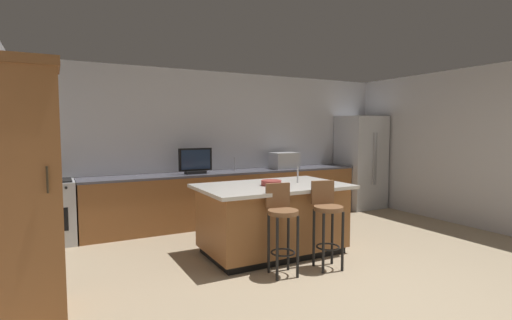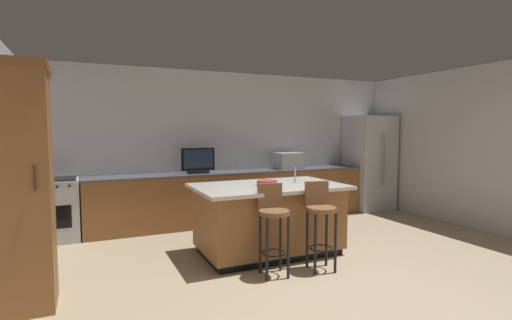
{
  "view_description": "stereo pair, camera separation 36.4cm",
  "coord_description": "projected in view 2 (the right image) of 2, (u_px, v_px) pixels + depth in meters",
  "views": [
    {
      "loc": [
        -2.81,
        -2.42,
        1.63
      ],
      "look_at": [
        -0.11,
        2.67,
        1.17
      ],
      "focal_mm": 26.84,
      "sensor_mm": 36.0,
      "label": 1
    },
    {
      "loc": [
        -2.48,
        -2.58,
        1.63
      ],
      "look_at": [
        -0.11,
        2.67,
        1.17
      ],
      "focal_mm": 26.84,
      "sensor_mm": 36.0,
      "label": 2
    }
  ],
  "objects": [
    {
      "name": "fruit_bowl",
      "position": [
        267.0,
        183.0,
        4.92
      ],
      "size": [
        0.26,
        0.26,
        0.07
      ],
      "primitive_type": "cylinder",
      "color": "#993833",
      "rests_on": "kitchen_island"
    },
    {
      "name": "bar_stool_right",
      "position": [
        320.0,
        217.0,
        4.43
      ],
      "size": [
        0.34,
        0.36,
        1.02
      ],
      "rotation": [
        0.0,
        0.0,
        -0.18
      ],
      "color": "brown",
      "rests_on": "ground_plane"
    },
    {
      "name": "cabinet_tower",
      "position": [
        18.0,
        183.0,
        3.41
      ],
      "size": [
        0.58,
        0.6,
        2.22
      ],
      "color": "brown",
      "rests_on": "ground_plane"
    },
    {
      "name": "wall_back",
      "position": [
        231.0,
        146.0,
        7.04
      ],
      "size": [
        7.14,
        0.12,
        2.65
      ],
      "primitive_type": "cube",
      "color": "#BCBCC1",
      "rests_on": "ground_plane"
    },
    {
      "name": "microwave",
      "position": [
        289.0,
        161.0,
        7.13
      ],
      "size": [
        0.48,
        0.36,
        0.3
      ],
      "primitive_type": "cube",
      "color": "#B7BABF",
      "rests_on": "counter_back"
    },
    {
      "name": "sink_faucet_back",
      "position": [
        238.0,
        164.0,
        6.83
      ],
      "size": [
        0.02,
        0.02,
        0.24
      ],
      "primitive_type": "cylinder",
      "color": "#B2B2B7",
      "rests_on": "counter_back"
    },
    {
      "name": "tv_remote",
      "position": [
        268.0,
        185.0,
        4.91
      ],
      "size": [
        0.11,
        0.17,
        0.02
      ],
      "primitive_type": "cube",
      "rotation": [
        0.0,
        0.0,
        -0.41
      ],
      "color": "black",
      "rests_on": "kitchen_island"
    },
    {
      "name": "range_oven",
      "position": [
        53.0,
        210.0,
        5.57
      ],
      "size": [
        0.7,
        0.63,
        0.92
      ],
      "color": "#B7BABF",
      "rests_on": "ground_plane"
    },
    {
      "name": "sink_faucet_island",
      "position": [
        295.0,
        175.0,
        5.14
      ],
      "size": [
        0.02,
        0.02,
        0.22
      ],
      "primitive_type": "cylinder",
      "color": "#B2B2B7",
      "rests_on": "kitchen_island"
    },
    {
      "name": "bar_stool_left",
      "position": [
        273.0,
        220.0,
        4.25
      ],
      "size": [
        0.34,
        0.36,
        1.02
      ],
      "rotation": [
        0.0,
        0.0,
        -0.13
      ],
      "color": "brown",
      "rests_on": "ground_plane"
    },
    {
      "name": "counter_back",
      "position": [
        235.0,
        196.0,
        6.74
      ],
      "size": [
        4.97,
        0.62,
        0.9
      ],
      "color": "brown",
      "rests_on": "ground_plane"
    },
    {
      "name": "refrigerator",
      "position": [
        369.0,
        163.0,
        7.83
      ],
      "size": [
        0.84,
        0.79,
        1.9
      ],
      "color": "#B7BABF",
      "rests_on": "ground_plane"
    },
    {
      "name": "ground_plane",
      "position": [
        387.0,
        308.0,
        3.49
      ],
      "size": [
        16.12,
        16.12,
        0.0
      ],
      "primitive_type": "plane",
      "color": "tan"
    },
    {
      "name": "wall_right",
      "position": [
        455.0,
        147.0,
        6.59
      ],
      "size": [
        0.12,
        4.43,
        2.65
      ],
      "primitive_type": "cube",
      "color": "#BCBCC1",
      "rests_on": "ground_plane"
    },
    {
      "name": "kitchen_island",
      "position": [
        268.0,
        218.0,
        5.02
      ],
      "size": [
        1.92,
        1.18,
        0.91
      ],
      "color": "black",
      "rests_on": "ground_plane"
    },
    {
      "name": "cell_phone",
      "position": [
        269.0,
        182.0,
        5.17
      ],
      "size": [
        0.12,
        0.17,
        0.01
      ],
      "primitive_type": "cube",
      "rotation": [
        0.0,
        0.0,
        0.38
      ],
      "color": "black",
      "rests_on": "kitchen_island"
    },
    {
      "name": "tv_monitor",
      "position": [
        198.0,
        162.0,
        6.36
      ],
      "size": [
        0.56,
        0.16,
        0.42
      ],
      "color": "black",
      "rests_on": "counter_back"
    }
  ]
}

